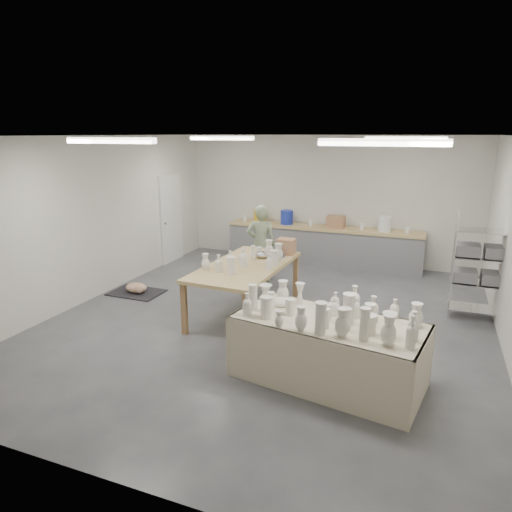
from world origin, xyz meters
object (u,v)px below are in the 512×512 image
at_px(work_table, 251,264).
at_px(red_stool, 265,265).
at_px(potter, 261,244).
at_px(drying_table, 328,348).

height_order(work_table, red_stool, work_table).
relative_size(potter, red_stool, 4.27).
distance_m(drying_table, potter, 4.01).
xyz_separation_m(potter, red_stool, (-0.00, 0.27, -0.52)).
bearing_deg(potter, drying_table, 104.81).
bearing_deg(red_stool, drying_table, -59.08).
bearing_deg(work_table, potter, 107.23).
height_order(drying_table, red_stool, drying_table).
bearing_deg(work_table, red_stool, 105.15).
xyz_separation_m(drying_table, red_stool, (-2.17, 3.62, -0.14)).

